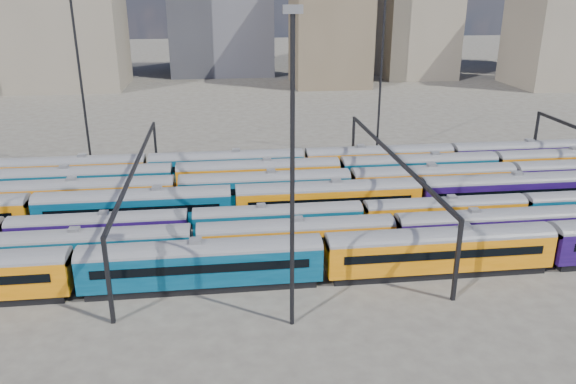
{
  "coord_description": "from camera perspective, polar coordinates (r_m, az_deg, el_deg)",
  "views": [
    {
      "loc": [
        -10.28,
        -62.24,
        26.89
      ],
      "look_at": [
        -2.41,
        1.8,
        3.0
      ],
      "focal_mm": 35.0,
      "sensor_mm": 36.0,
      "label": 1
    }
  ],
  "objects": [
    {
      "name": "rake_0",
      "position": [
        61.95,
        25.05,
        -4.44
      ],
      "size": [
        137.05,
        3.34,
        5.64
      ],
      "color": "black",
      "rests_on": "ground"
    },
    {
      "name": "rake_4",
      "position": [
        71.6,
        -2.35,
        0.7
      ],
      "size": [
        155.17,
        3.24,
        5.47
      ],
      "color": "black",
      "rests_on": "ground"
    },
    {
      "name": "rake_3",
      "position": [
        70.87,
        13.23,
        0.01
      ],
      "size": [
        136.64,
        3.33,
        5.62
      ],
      "color": "black",
      "rests_on": "ground"
    },
    {
      "name": "mast_2",
      "position": [
        42.6,
        0.45,
        2.66
      ],
      "size": [
        1.4,
        0.5,
        25.6
      ],
      "color": "black",
      "rests_on": "ground"
    },
    {
      "name": "mast_1",
      "position": [
        87.48,
        -20.31,
        10.59
      ],
      "size": [
        1.4,
        0.5,
        25.6
      ],
      "color": "black",
      "rests_on": "ground"
    },
    {
      "name": "rake_2",
      "position": [
        62.34,
        -9.9,
        -3.05
      ],
      "size": [
        115.4,
        2.82,
        4.73
      ],
      "color": "black",
      "rests_on": "ground"
    },
    {
      "name": "ground",
      "position": [
        68.58,
        2.18,
        -2.78
      ],
      "size": [
        500.0,
        500.0,
        0.0
      ],
      "primitive_type": "plane",
      "color": "#443F39",
      "rests_on": "ground"
    },
    {
      "name": "rake_6",
      "position": [
        84.11,
        9.23,
        3.47
      ],
      "size": [
        155.99,
        3.26,
        5.5
      ],
      "color": "black",
      "rests_on": "ground"
    },
    {
      "name": "rake_1",
      "position": [
        60.24,
        10.75,
        -3.75
      ],
      "size": [
        124.77,
        3.04,
        5.12
      ],
      "color": "black",
      "rests_on": "ground"
    },
    {
      "name": "gantry_1",
      "position": [
        66.13,
        -15.12,
        1.9
      ],
      "size": [
        0.35,
        40.35,
        8.03
      ],
      "color": "black",
      "rests_on": "ground"
    },
    {
      "name": "rake_5",
      "position": [
        76.27,
        -3.02,
        1.96
      ],
      "size": [
        157.17,
        3.28,
        5.54
      ],
      "color": "black",
      "rests_on": "ground"
    },
    {
      "name": "mast_3",
      "position": [
        90.8,
        9.44,
        11.87
      ],
      "size": [
        1.4,
        0.5,
        25.6
      ],
      "color": "black",
      "rests_on": "ground"
    },
    {
      "name": "gantry_2",
      "position": [
        68.48,
        10.56,
        2.89
      ],
      "size": [
        0.35,
        40.35,
        8.03
      ],
      "color": "black",
      "rests_on": "ground"
    }
  ]
}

